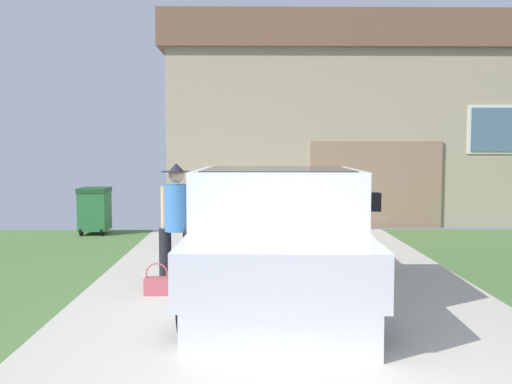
% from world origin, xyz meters
% --- Properties ---
extents(pickup_truck, '(2.13, 5.28, 1.61)m').
position_xyz_m(pickup_truck, '(-0.11, 2.99, 0.72)').
color(pickup_truck, silver).
rests_on(pickup_truck, ground).
extents(person_with_hat, '(0.49, 0.39, 1.66)m').
position_xyz_m(person_with_hat, '(-1.40, 3.44, 0.90)').
color(person_with_hat, black).
rests_on(person_with_hat, ground).
extents(handbag, '(0.31, 0.19, 0.41)m').
position_xyz_m(handbag, '(-1.62, 3.13, 0.13)').
color(handbag, '#B24C56').
rests_on(handbag, ground).
extents(house_with_garage, '(9.92, 6.89, 5.02)m').
position_xyz_m(house_with_garage, '(2.43, 12.55, 2.54)').
color(house_with_garage, tan).
rests_on(house_with_garage, ground).
extents(wheeled_trash_bin, '(0.60, 0.72, 1.01)m').
position_xyz_m(wheeled_trash_bin, '(-3.78, 8.40, 0.55)').
color(wheeled_trash_bin, '#286B38').
rests_on(wheeled_trash_bin, ground).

